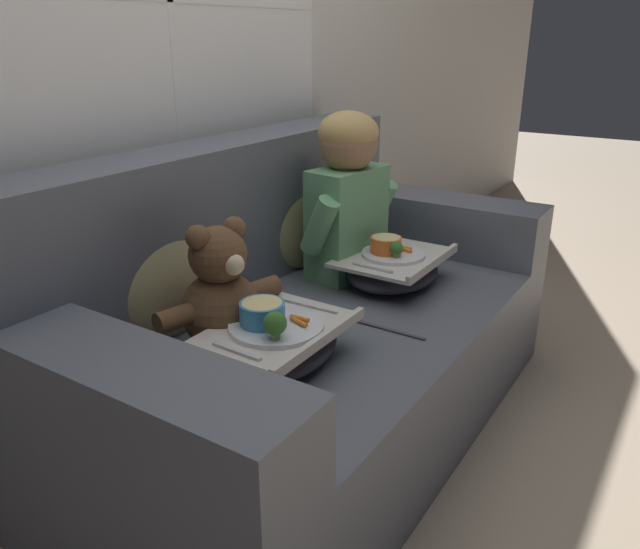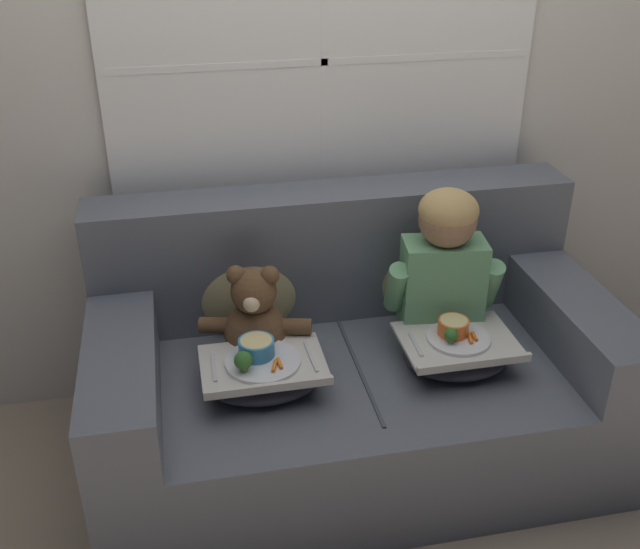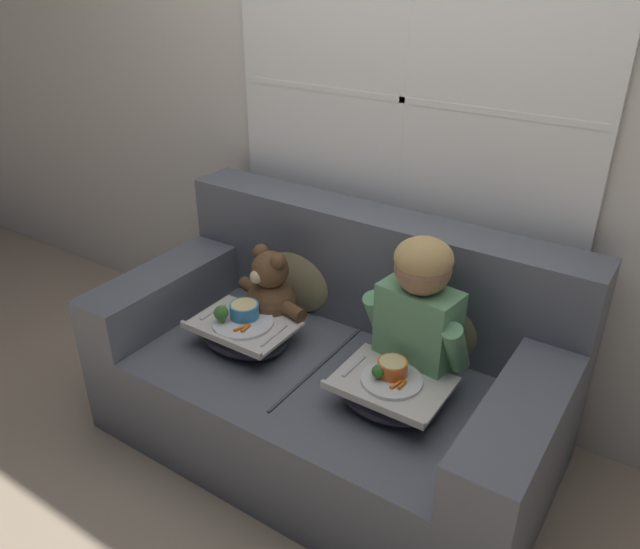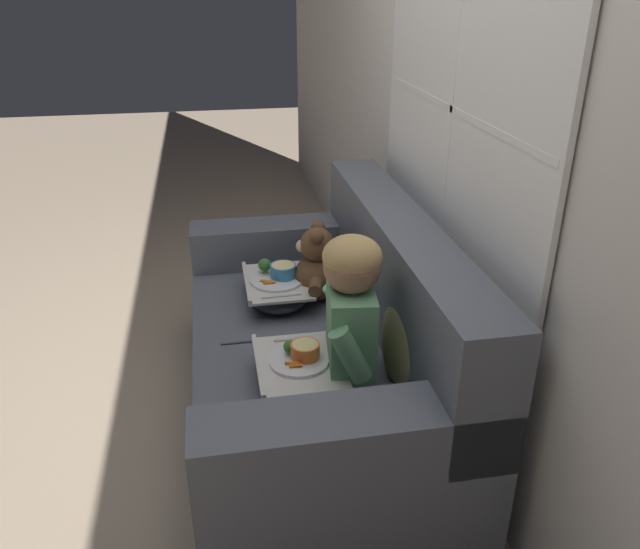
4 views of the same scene
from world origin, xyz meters
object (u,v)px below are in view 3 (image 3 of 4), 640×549
at_px(child_figure, 419,306).
at_px(teddy_bear, 270,294).
at_px(throw_pillow_behind_child, 440,312).
at_px(lap_tray_teddy, 243,332).
at_px(couch, 336,370).
at_px(lap_tray_child, 391,391).
at_px(throw_pillow_behind_teddy, 299,268).

xyz_separation_m(child_figure, teddy_bear, (-0.66, -0.00, -0.16)).
height_order(throw_pillow_behind_child, lap_tray_teddy, throw_pillow_behind_child).
xyz_separation_m(couch, lap_tray_teddy, (-0.33, -0.17, 0.15)).
relative_size(couch, lap_tray_teddy, 4.42).
bearing_deg(teddy_bear, lap_tray_teddy, -90.31).
height_order(couch, teddy_bear, couch).
bearing_deg(lap_tray_child, child_figure, 89.71).
bearing_deg(couch, throw_pillow_behind_child, 33.45).
bearing_deg(teddy_bear, child_figure, 0.33).
distance_m(child_figure, teddy_bear, 0.68).
bearing_deg(couch, lap_tray_teddy, -153.16).
height_order(throw_pillow_behind_teddy, child_figure, child_figure).
relative_size(throw_pillow_behind_child, teddy_bear, 1.03).
bearing_deg(lap_tray_teddy, couch, 26.84).
distance_m(throw_pillow_behind_child, child_figure, 0.24).
distance_m(throw_pillow_behind_child, lap_tray_teddy, 0.77).
bearing_deg(teddy_bear, throw_pillow_behind_teddy, 89.68).
xyz_separation_m(throw_pillow_behind_child, child_figure, (-0.00, -0.20, 0.13)).
distance_m(lap_tray_child, lap_tray_teddy, 0.66).
xyz_separation_m(couch, throw_pillow_behind_child, (0.33, 0.22, 0.27)).
distance_m(throw_pillow_behind_child, throw_pillow_behind_teddy, 0.66).
bearing_deg(couch, throw_pillow_behind_teddy, 146.55).
relative_size(lap_tray_child, lap_tray_teddy, 0.97).
height_order(throw_pillow_behind_child, throw_pillow_behind_teddy, throw_pillow_behind_teddy).
distance_m(throw_pillow_behind_child, teddy_bear, 0.69).
height_order(couch, lap_tray_teddy, couch).
bearing_deg(throw_pillow_behind_teddy, child_figure, -17.17).
relative_size(teddy_bear, lap_tray_child, 1.00).
height_order(lap_tray_child, lap_tray_teddy, lap_tray_teddy).
bearing_deg(throw_pillow_behind_child, lap_tray_child, -90.15).
xyz_separation_m(throw_pillow_behind_teddy, lap_tray_teddy, (-0.00, -0.38, -0.12)).
bearing_deg(couch, child_figure, 2.46).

